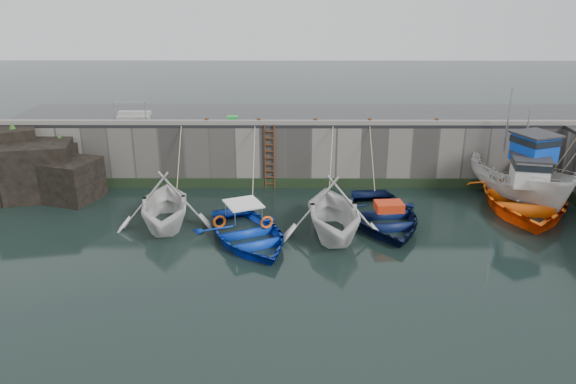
{
  "coord_description": "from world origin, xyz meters",
  "views": [
    {
      "loc": [
        -1.0,
        -16.05,
        9.39
      ],
      "look_at": [
        -1.09,
        6.14,
        1.2
      ],
      "focal_mm": 35.0,
      "sensor_mm": 36.0,
      "label": 1
    }
  ],
  "objects_px": {
    "boat_near_navy": "(382,223)",
    "bollard_e": "(437,121)",
    "boat_near_blacktrim": "(332,234)",
    "boat_near_blue": "(249,240)",
    "bollard_a": "(207,121)",
    "bollard_d": "(370,121)",
    "boat_far_white": "(520,180)",
    "fish_crate": "(232,119)",
    "bollard_c": "(315,121)",
    "bollard_b": "(259,121)",
    "boat_near_white": "(166,225)",
    "boat_far_orange": "(523,195)",
    "ladder": "(270,157)"
  },
  "relations": [
    {
      "from": "fish_crate",
      "to": "bollard_c",
      "type": "xyz_separation_m",
      "value": [
        4.01,
        -0.39,
        -0.01
      ]
    },
    {
      "from": "boat_far_orange",
      "to": "bollard_e",
      "type": "height_order",
      "value": "boat_far_orange"
    },
    {
      "from": "boat_near_blue",
      "to": "boat_far_white",
      "type": "distance_m",
      "value": 12.96
    },
    {
      "from": "bollard_a",
      "to": "bollard_d",
      "type": "distance_m",
      "value": 7.8
    },
    {
      "from": "ladder",
      "to": "bollard_a",
      "type": "height_order",
      "value": "bollard_a"
    },
    {
      "from": "ladder",
      "to": "bollard_c",
      "type": "distance_m",
      "value": 2.81
    },
    {
      "from": "fish_crate",
      "to": "bollard_b",
      "type": "xyz_separation_m",
      "value": [
        1.31,
        -0.39,
        -0.01
      ]
    },
    {
      "from": "bollard_a",
      "to": "bollard_d",
      "type": "height_order",
      "value": "same"
    },
    {
      "from": "boat_near_navy",
      "to": "bollard_e",
      "type": "height_order",
      "value": "bollard_e"
    },
    {
      "from": "bollard_a",
      "to": "bollard_e",
      "type": "distance_m",
      "value": 11.0
    },
    {
      "from": "ladder",
      "to": "boat_far_white",
      "type": "xyz_separation_m",
      "value": [
        11.52,
        -1.65,
        -0.56
      ]
    },
    {
      "from": "ladder",
      "to": "boat_near_blue",
      "type": "xyz_separation_m",
      "value": [
        -0.63,
        -6.02,
        -1.59
      ]
    },
    {
      "from": "boat_far_white",
      "to": "bollard_c",
      "type": "bearing_deg",
      "value": 146.26
    },
    {
      "from": "bollard_e",
      "to": "bollard_c",
      "type": "bearing_deg",
      "value": 180.0
    },
    {
      "from": "boat_near_white",
      "to": "bollard_b",
      "type": "xyz_separation_m",
      "value": [
        3.69,
        4.82,
        3.3
      ]
    },
    {
      "from": "boat_near_navy",
      "to": "boat_far_white",
      "type": "relative_size",
      "value": 0.85
    },
    {
      "from": "boat_far_orange",
      "to": "bollard_a",
      "type": "distance_m",
      "value": 14.99
    },
    {
      "from": "boat_near_white",
      "to": "bollard_c",
      "type": "relative_size",
      "value": 17.23
    },
    {
      "from": "boat_near_blue",
      "to": "bollard_e",
      "type": "distance_m",
      "value": 11.22
    },
    {
      "from": "bollard_a",
      "to": "bollard_e",
      "type": "bearing_deg",
      "value": 0.0
    },
    {
      "from": "ladder",
      "to": "boat_far_white",
      "type": "height_order",
      "value": "boat_far_white"
    },
    {
      "from": "boat_near_blue",
      "to": "bollard_b",
      "type": "bearing_deg",
      "value": 65.0
    },
    {
      "from": "boat_far_orange",
      "to": "bollard_e",
      "type": "relative_size",
      "value": 30.56
    },
    {
      "from": "ladder",
      "to": "bollard_b",
      "type": "height_order",
      "value": "bollard_b"
    },
    {
      "from": "ladder",
      "to": "bollard_e",
      "type": "distance_m",
      "value": 8.19
    },
    {
      "from": "bollard_e",
      "to": "boat_near_white",
      "type": "bearing_deg",
      "value": -158.41
    },
    {
      "from": "bollard_d",
      "to": "boat_near_white",
      "type": "bearing_deg",
      "value": -151.79
    },
    {
      "from": "boat_near_navy",
      "to": "boat_near_white",
      "type": "bearing_deg",
      "value": 176.19
    },
    {
      "from": "boat_far_white",
      "to": "bollard_e",
      "type": "relative_size",
      "value": 23.96
    },
    {
      "from": "bollard_c",
      "to": "bollard_e",
      "type": "bearing_deg",
      "value": 0.0
    },
    {
      "from": "ladder",
      "to": "boat_near_white",
      "type": "xyz_separation_m",
      "value": [
        -4.19,
        -4.49,
        -1.59
      ]
    },
    {
      "from": "boat_far_orange",
      "to": "bollard_d",
      "type": "relative_size",
      "value": 30.56
    },
    {
      "from": "boat_near_blacktrim",
      "to": "boat_far_orange",
      "type": "xyz_separation_m",
      "value": [
        8.8,
        3.12,
        0.51
      ]
    },
    {
      "from": "boat_far_orange",
      "to": "bollard_b",
      "type": "bearing_deg",
      "value": 179.94
    },
    {
      "from": "ladder",
      "to": "bollard_c",
      "type": "height_order",
      "value": "bollard_c"
    },
    {
      "from": "boat_near_blacktrim",
      "to": "boat_near_blue",
      "type": "bearing_deg",
      "value": -174.0
    },
    {
      "from": "bollard_b",
      "to": "bollard_d",
      "type": "relative_size",
      "value": 1.0
    },
    {
      "from": "fish_crate",
      "to": "boat_near_blacktrim",
      "type": "bearing_deg",
      "value": -58.12
    },
    {
      "from": "boat_near_blacktrim",
      "to": "boat_near_navy",
      "type": "height_order",
      "value": "boat_near_blacktrim"
    },
    {
      "from": "boat_near_blacktrim",
      "to": "bollard_e",
      "type": "distance_m",
      "value": 8.5
    },
    {
      "from": "bollard_e",
      "to": "bollard_b",
      "type": "bearing_deg",
      "value": 180.0
    },
    {
      "from": "boat_near_navy",
      "to": "fish_crate",
      "type": "distance_m",
      "value": 8.97
    },
    {
      "from": "boat_near_blue",
      "to": "boat_near_blacktrim",
      "type": "bearing_deg",
      "value": -13.58
    },
    {
      "from": "bollard_d",
      "to": "fish_crate",
      "type": "bearing_deg",
      "value": 176.61
    },
    {
      "from": "bollard_d",
      "to": "bollard_e",
      "type": "relative_size",
      "value": 1.0
    },
    {
      "from": "bollard_c",
      "to": "ladder",
      "type": "bearing_deg",
      "value": -171.33
    },
    {
      "from": "boat_near_white",
      "to": "boat_far_white",
      "type": "height_order",
      "value": "boat_far_white"
    },
    {
      "from": "boat_near_navy",
      "to": "bollard_b",
      "type": "height_order",
      "value": "bollard_b"
    },
    {
      "from": "boat_near_blue",
      "to": "boat_far_orange",
      "type": "height_order",
      "value": "boat_far_orange"
    },
    {
      "from": "boat_far_white",
      "to": "fish_crate",
      "type": "distance_m",
      "value": 13.73
    }
  ]
}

